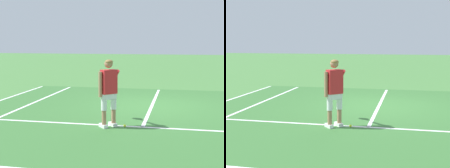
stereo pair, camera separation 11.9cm
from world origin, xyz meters
The scene contains 7 objects.
ground_plane centered at (0.00, 0.00, 0.00)m, with size 80.00×80.00×0.00m, color #477F3D.
court_inner_surface centered at (0.00, -1.17, 0.00)m, with size 10.98×9.94×0.00m, color #387033.
line_service centered at (0.00, -2.80, 0.00)m, with size 8.23×0.10×0.01m, color white.
line_centre_service centered at (0.00, 0.40, 0.00)m, with size 0.10×6.40×0.01m, color white.
line_singles_left centered at (-4.12, -1.17, 0.00)m, with size 0.10×9.54×0.01m, color white.
tennis_player centered at (-0.85, -2.94, 0.99)m, with size 0.71×1.17×1.71m.
tennis_ball_near_feet centered at (-0.44, -2.88, 0.03)m, with size 0.07×0.07×0.07m, color #CCE02D.
Camera 2 is at (1.00, -10.89, 2.19)m, focal length 52.99 mm.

